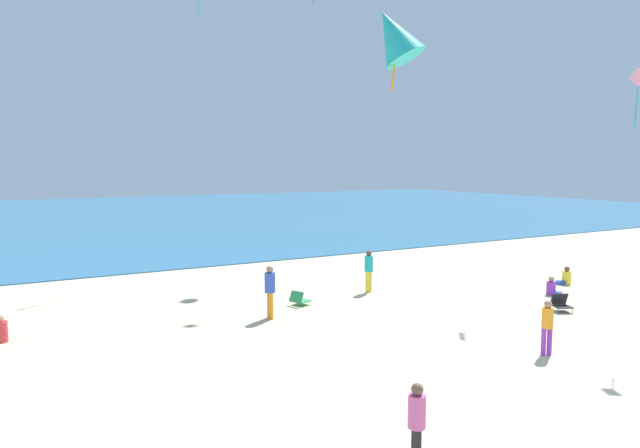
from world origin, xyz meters
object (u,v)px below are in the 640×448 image
beach_chair_far_right (299,299)px  kite_pink (638,82)px  beach_chair_far_left (561,303)px  person_3 (547,324)px  person_1 (552,288)px  person_5 (369,268)px  kite_teal (394,35)px  person_4 (270,288)px  person_6 (417,420)px  person_2 (566,278)px

beach_chair_far_right → kite_pink: bearing=-70.4°
beach_chair_far_left → person_3: size_ratio=0.52×
beach_chair_far_right → person_1: 9.46m
beach_chair_far_left → beach_chair_far_right: beach_chair_far_left is taller
beach_chair_far_left → person_5: person_5 is taller
person_3 → kite_teal: (-7.31, -3.27, 5.68)m
person_4 → kite_pink: kite_pink is taller
beach_chair_far_left → person_4: person_4 is taller
person_3 → kite_pink: kite_pink is taller
beach_chair_far_left → kite_pink: (-0.53, -2.50, 6.80)m
beach_chair_far_left → kite_teal: size_ratio=0.64×
person_6 → person_1: bearing=55.7°
person_6 → beach_chair_far_right: bearing=98.1°
person_5 → kite_teal: size_ratio=1.40×
person_4 → beach_chair_far_left: bearing=-15.0°
kite_pink → person_6: bearing=-163.7°
person_4 → person_1: bearing=-2.8°
beach_chair_far_right → person_1: size_ratio=1.09×
beach_chair_far_right → person_5: (3.21, 0.51, 0.71)m
person_2 → beach_chair_far_right: bearing=8.4°
person_2 → kite_pink: bearing=70.2°
beach_chair_far_right → person_4: size_ratio=0.45×
beach_chair_far_left → person_3: 4.86m
person_1 → person_6: person_6 is taller
person_4 → beach_chair_far_right: bearing=42.5°
beach_chair_far_right → kite_teal: kite_teal is taller
person_1 → person_4: bearing=-131.1°
person_3 → person_5: 8.09m
person_5 → beach_chair_far_left: bearing=-165.2°
person_2 → person_4: size_ratio=0.44×
kite_teal → kite_pink: bearing=17.7°
person_1 → person_5: person_5 is taller
person_5 → person_2: bearing=-130.8°
kite_pink → kite_teal: 11.35m
person_3 → person_5: size_ratio=0.88×
person_4 → person_5: bearing=26.8°
person_3 → person_1: bearing=-29.1°
person_5 → kite_pink: 10.59m
beach_chair_far_right → kite_pink: (6.68, -7.39, 6.85)m
person_5 → person_6: 12.53m
person_4 → kite_pink: bearing=-28.9°
person_1 → person_6: (-12.07, -7.10, 0.57)m
person_5 → person_3: bearing=158.2°
person_1 → person_2: person_2 is taller
beach_chair_far_left → person_5: 6.75m
person_2 → person_5: size_ratio=0.46×
person_3 → person_6: 6.90m
person_2 → kite_pink: 9.58m
kite_pink → kite_teal: kite_pink is taller
beach_chair_far_left → person_6: 11.69m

